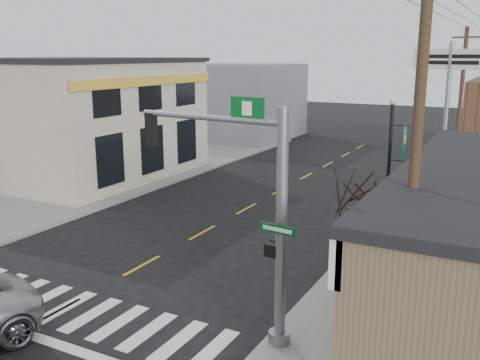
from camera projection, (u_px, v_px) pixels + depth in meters
The scene contains 18 objects.
ground at pixel (55, 313), 15.28m from camera, with size 140.00×140.00×0.00m, color black.
sidewalk_right at pixel (448, 230), 22.36m from camera, with size 6.00×38.00×0.13m, color slate.
sidewalk_left at pixel (114, 183), 30.54m from camera, with size 6.00×38.00×0.13m, color slate.
center_line at pixel (202, 233), 22.16m from camera, with size 0.12×56.00×0.01m, color gold.
crosswalk at pixel (65, 307), 15.62m from camera, with size 11.00×2.20×0.01m, color silver.
left_building at pixel (71, 119), 32.46m from camera, with size 12.00×12.00×6.80m, color #BAB29B.
bldg_distant_left at pixel (239, 101), 47.08m from camera, with size 9.00×10.00×6.40m, color slate.
traffic_signal_pole at pixel (254, 200), 12.97m from camera, with size 4.82×0.38×6.10m.
guide_sign at pixel (367, 238), 16.28m from camera, with size 1.43×0.13×2.51m.
fire_hydrant at pixel (393, 293), 15.36m from camera, with size 0.24×0.24×0.75m.
ped_crossing_sign at pixel (378, 215), 18.23m from camera, with size 0.98×0.07×2.53m.
lamp_post at pixel (391, 154), 21.58m from camera, with size 0.70×0.55×5.42m.
dance_center_sign at pixel (449, 84), 25.88m from camera, with size 3.61×0.23×7.68m.
bare_tree at pixel (363, 182), 14.34m from camera, with size 2.38×2.38×4.75m.
shrub_front at pixel (432, 325), 13.45m from camera, with size 1.16×1.16×0.87m, color #173417.
shrub_back at pixel (426, 256), 18.16m from camera, with size 1.04×1.04×0.78m, color black.
utility_pole_near at pixel (416, 146), 12.08m from camera, with size 1.72×0.26×9.87m.
utility_pole_far at pixel (460, 105), 29.17m from camera, with size 1.48×0.22×8.53m.
Camera 1 is at (11.23, -9.89, 7.21)m, focal length 40.00 mm.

